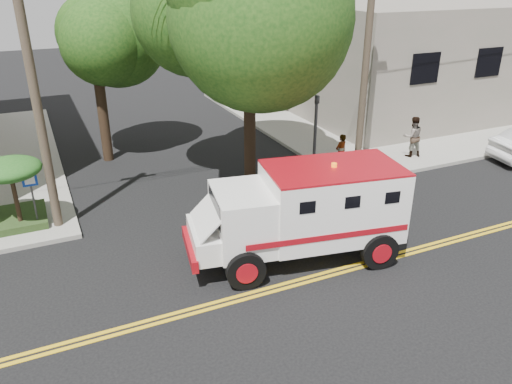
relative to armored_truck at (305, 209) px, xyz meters
name	(u,v)px	position (x,y,z in m)	size (l,w,h in m)	color
ground	(297,283)	(-0.84, -1.12, -1.58)	(100.00, 100.00, 0.00)	black
sidewalk_ne	(385,111)	(12.66, 12.38, -1.51)	(17.00, 17.00, 0.15)	gray
building_right	(406,55)	(14.16, 12.88, 1.57)	(14.00, 12.00, 6.00)	slate
utility_pole_left	(35,93)	(-6.44, 4.88, 2.92)	(0.28, 0.28, 9.00)	#382D23
utility_pole_right	(366,63)	(5.46, 5.08, 2.92)	(0.28, 0.28, 9.00)	#382D23
tree_left	(101,26)	(-3.52, 10.67, 4.15)	(4.48, 4.20, 7.70)	black
tree_right	(303,3)	(8.01, 14.65, 4.51)	(4.80, 4.50, 8.20)	black
traffic_signal	(315,131)	(2.96, 4.48, 0.65)	(0.15, 0.18, 3.60)	#3F3F42
accessibility_sign	(32,192)	(-7.04, 5.05, -0.21)	(0.45, 0.10, 2.02)	#3F3F42
armored_truck	(305,209)	(0.00, 0.00, 0.00)	(6.39, 3.30, 2.78)	white
pedestrian_a	(341,152)	(4.66, 5.17, -0.66)	(0.56, 0.37, 1.55)	gray
pedestrian_b	(413,137)	(8.50, 5.30, -0.53)	(0.88, 0.68, 1.80)	gray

